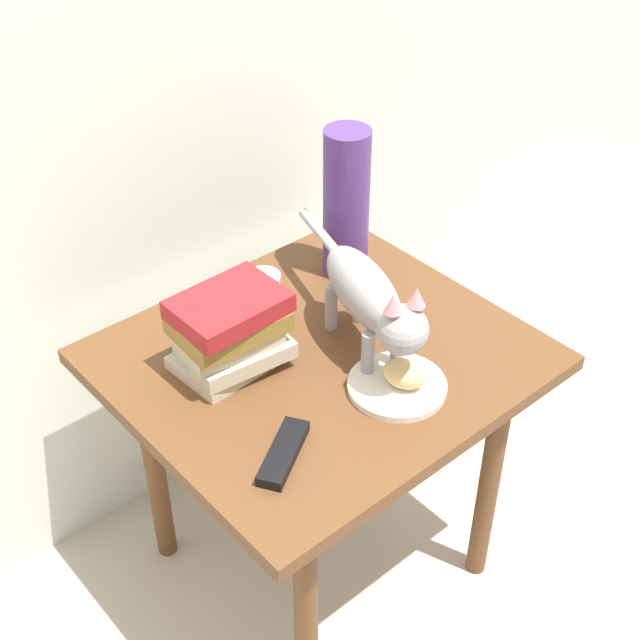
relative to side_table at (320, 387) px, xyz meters
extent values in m
plane|color=#B2A899|center=(0.00, 0.00, -0.53)|extent=(6.00, 6.00, 0.00)
cube|color=silver|center=(0.00, 0.46, 0.57)|extent=(4.00, 0.04, 2.20)
cube|color=brown|center=(0.00, 0.00, 0.07)|extent=(0.75, 0.67, 0.03)
cylinder|color=brown|center=(-0.25, -0.25, -0.24)|extent=(0.04, 0.04, 0.58)
cylinder|color=brown|center=(0.25, -0.25, -0.24)|extent=(0.04, 0.04, 0.58)
cylinder|color=brown|center=(-0.25, 0.25, -0.24)|extent=(0.04, 0.04, 0.58)
cylinder|color=brown|center=(0.25, 0.25, -0.24)|extent=(0.04, 0.04, 0.58)
cylinder|color=silver|center=(0.04, -0.17, 0.09)|extent=(0.18, 0.18, 0.01)
ellipsoid|color=#E0BC7A|center=(0.05, -0.18, 0.13)|extent=(0.08, 0.10, 0.05)
cylinder|color=#99999E|center=(0.08, -0.12, 0.14)|extent=(0.02, 0.02, 0.10)
cylinder|color=#99999E|center=(0.02, -0.11, 0.14)|extent=(0.02, 0.02, 0.10)
cylinder|color=#99999E|center=(0.13, 0.03, 0.14)|extent=(0.02, 0.02, 0.10)
cylinder|color=#99999E|center=(0.07, 0.05, 0.14)|extent=(0.02, 0.02, 0.10)
ellipsoid|color=#99999E|center=(0.08, -0.03, 0.22)|extent=(0.16, 0.27, 0.11)
sphere|color=#99999E|center=(0.03, -0.18, 0.23)|extent=(0.09, 0.09, 0.09)
cone|color=tan|center=(0.05, -0.19, 0.30)|extent=(0.03, 0.03, 0.03)
cone|color=tan|center=(0.01, -0.17, 0.30)|extent=(0.03, 0.03, 0.03)
cylinder|color=#99999E|center=(0.14, 0.16, 0.23)|extent=(0.07, 0.16, 0.02)
cube|color=#BCB299|center=(-0.16, 0.09, 0.10)|extent=(0.18, 0.15, 0.03)
cube|color=#BCB299|center=(-0.14, 0.08, 0.13)|extent=(0.20, 0.16, 0.03)
cube|color=#BCB299|center=(-0.15, 0.09, 0.16)|extent=(0.19, 0.17, 0.03)
cube|color=olive|center=(-0.15, 0.08, 0.19)|extent=(0.20, 0.15, 0.04)
cube|color=maroon|center=(-0.15, 0.08, 0.23)|extent=(0.20, 0.15, 0.04)
cylinder|color=#4C2D72|center=(0.23, 0.18, 0.25)|extent=(0.10, 0.10, 0.33)
cylinder|color=silver|center=(0.01, 0.18, 0.13)|extent=(0.07, 0.07, 0.08)
cylinder|color=silver|center=(0.01, 0.18, 0.11)|extent=(0.06, 0.06, 0.04)
cube|color=black|center=(-0.22, -0.16, 0.10)|extent=(0.15, 0.12, 0.02)
camera|label=1|loc=(-0.86, -0.99, 1.17)|focal=50.24mm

